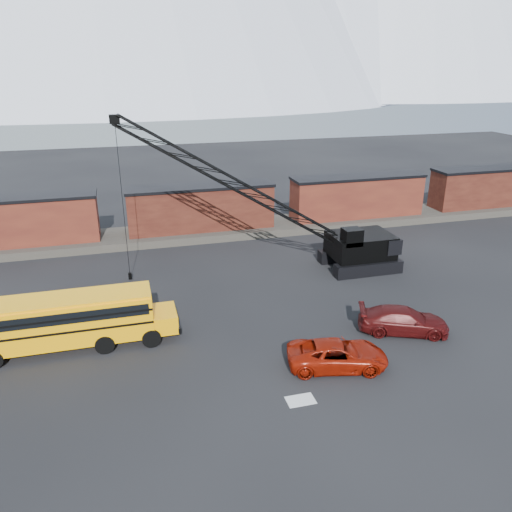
# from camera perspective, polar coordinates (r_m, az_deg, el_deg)

# --- Properties ---
(ground) EXTENTS (160.00, 160.00, 0.00)m
(ground) POSITION_cam_1_polar(r_m,az_deg,el_deg) (28.44, 1.32, -11.60)
(ground) COLOR black
(ground) RESTS_ON ground
(gravel_berm) EXTENTS (120.00, 5.00, 0.70)m
(gravel_berm) POSITION_cam_1_polar(r_m,az_deg,el_deg) (47.84, -6.21, 2.75)
(gravel_berm) COLOR #48423B
(gravel_berm) RESTS_ON ground
(boxcar_west_near) EXTENTS (13.70, 3.10, 4.17)m
(boxcar_west_near) POSITION_cam_1_polar(r_m,az_deg,el_deg) (47.50, -25.76, 3.64)
(boxcar_west_near) COLOR #481914
(boxcar_west_near) RESTS_ON gravel_berm
(boxcar_mid) EXTENTS (13.70, 3.10, 4.17)m
(boxcar_mid) POSITION_cam_1_polar(r_m,az_deg,el_deg) (47.13, -6.32, 5.54)
(boxcar_mid) COLOR #562518
(boxcar_mid) RESTS_ON gravel_berm
(boxcar_east_near) EXTENTS (13.70, 3.10, 4.17)m
(boxcar_east_near) POSITION_cam_1_polar(r_m,az_deg,el_deg) (51.96, 11.48, 6.72)
(boxcar_east_near) COLOR #481914
(boxcar_east_near) RESTS_ON gravel_berm
(boxcar_east_far) EXTENTS (13.70, 3.10, 4.17)m
(boxcar_east_far) POSITION_cam_1_polar(r_m,az_deg,el_deg) (60.74, 25.24, 7.20)
(boxcar_east_far) COLOR #562518
(boxcar_east_far) RESTS_ON gravel_berm
(snow_patch) EXTENTS (1.40, 0.90, 0.02)m
(snow_patch) POSITION_cam_1_polar(r_m,az_deg,el_deg) (25.47, 5.11, -16.09)
(snow_patch) COLOR silver
(snow_patch) RESTS_ON ground
(school_bus) EXTENTS (11.65, 2.65, 3.19)m
(school_bus) POSITION_cam_1_polar(r_m,az_deg,el_deg) (30.46, -20.62, -6.82)
(school_bus) COLOR #FFA505
(school_bus) RESTS_ON ground
(red_pickup) EXTENTS (5.82, 3.63, 1.50)m
(red_pickup) POSITION_cam_1_polar(r_m,az_deg,el_deg) (27.70, 9.29, -11.06)
(red_pickup) COLOR maroon
(red_pickup) RESTS_ON ground
(maroon_suv) EXTENTS (5.81, 4.02, 1.56)m
(maroon_suv) POSITION_cam_1_polar(r_m,az_deg,el_deg) (31.87, 16.50, -7.07)
(maroon_suv) COLOR #440C0C
(maroon_suv) RESTS_ON ground
(crawler_crane) EXTENTS (21.15, 4.84, 12.36)m
(crawler_crane) POSITION_cam_1_polar(r_m,az_deg,el_deg) (36.97, -1.28, 7.65)
(crawler_crane) COLOR black
(crawler_crane) RESTS_ON ground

